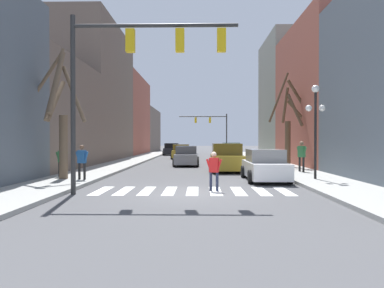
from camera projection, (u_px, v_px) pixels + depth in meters
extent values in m
plane|color=#4C4C4F|center=(192.00, 193.00, 14.06)|extent=(240.00, 240.00, 0.00)
cube|color=#9E9E99|center=(32.00, 191.00, 14.18)|extent=(2.88, 90.00, 0.15)
cube|color=#9E9E99|center=(355.00, 192.00, 13.94)|extent=(2.88, 90.00, 0.15)
cube|color=#66564C|center=(36.00, 115.00, 24.60)|extent=(6.00, 10.23, 7.26)
cube|color=#66564C|center=(90.00, 95.00, 36.84)|extent=(6.00, 14.31, 13.00)
cube|color=#934C3D|center=(121.00, 116.00, 51.62)|extent=(6.00, 15.24, 10.62)
cube|color=#66564C|center=(139.00, 130.00, 67.20)|extent=(6.00, 15.90, 7.54)
cube|color=#934C3D|center=(331.00, 96.00, 29.06)|extent=(6.00, 12.92, 10.95)
cube|color=gray|center=(293.00, 99.00, 40.66)|extent=(6.00, 10.30, 13.04)
cube|color=white|center=(102.00, 191.00, 14.79)|extent=(0.45, 2.60, 0.01)
cube|color=white|center=(124.00, 191.00, 14.77)|extent=(0.45, 2.60, 0.01)
cube|color=white|center=(147.00, 191.00, 14.75)|extent=(0.45, 2.60, 0.01)
cube|color=white|center=(170.00, 191.00, 14.73)|extent=(0.45, 2.60, 0.01)
cube|color=white|center=(193.00, 191.00, 14.72)|extent=(0.45, 2.60, 0.01)
cube|color=white|center=(215.00, 191.00, 14.70)|extent=(0.45, 2.60, 0.01)
cube|color=white|center=(238.00, 191.00, 14.68)|extent=(0.45, 2.60, 0.01)
cube|color=white|center=(261.00, 191.00, 14.66)|extent=(0.45, 2.60, 0.01)
cube|color=white|center=(284.00, 191.00, 14.65)|extent=(0.45, 2.60, 0.01)
cylinder|color=#2D2D2D|center=(73.00, 105.00, 13.78)|extent=(0.18, 0.18, 6.61)
cylinder|color=#2D2D2D|center=(155.00, 26.00, 13.70)|extent=(6.08, 0.14, 0.14)
cube|color=yellow|center=(130.00, 41.00, 13.72)|extent=(0.32, 0.28, 0.84)
cube|color=yellow|center=(180.00, 40.00, 13.68)|extent=(0.32, 0.28, 0.84)
cube|color=yellow|center=(221.00, 40.00, 13.65)|extent=(0.32, 0.28, 0.84)
cylinder|color=#2D2D2D|center=(227.00, 134.00, 56.35)|extent=(0.18, 0.18, 5.98)
cylinder|color=#2D2D2D|center=(203.00, 116.00, 56.39)|extent=(7.19, 0.14, 0.14)
cube|color=yellow|center=(210.00, 120.00, 56.38)|extent=(0.32, 0.28, 0.84)
cube|color=yellow|center=(196.00, 120.00, 56.42)|extent=(0.32, 0.28, 0.84)
cylinder|color=black|center=(315.00, 136.00, 17.87)|extent=(0.12, 0.12, 4.13)
sphere|color=white|center=(316.00, 89.00, 17.85)|extent=(0.36, 0.36, 0.36)
sphere|color=white|center=(309.00, 108.00, 17.87)|extent=(0.31, 0.31, 0.31)
sphere|color=white|center=(322.00, 108.00, 17.85)|extent=(0.31, 0.31, 0.31)
cube|color=#A38423|center=(227.00, 162.00, 23.90)|extent=(1.94, 4.29, 0.89)
cube|color=#594813|center=(227.00, 149.00, 23.89)|extent=(1.79, 2.23, 0.73)
cylinder|color=black|center=(210.00, 165.00, 25.25)|extent=(0.22, 0.64, 0.64)
cylinder|color=black|center=(240.00, 165.00, 25.21)|extent=(0.22, 0.64, 0.64)
cylinder|color=black|center=(212.00, 168.00, 22.59)|extent=(0.22, 0.64, 0.64)
cylinder|color=black|center=(245.00, 168.00, 22.55)|extent=(0.22, 0.64, 0.64)
cube|color=black|center=(172.00, 151.00, 50.17)|extent=(1.93, 4.35, 0.78)
cube|color=black|center=(172.00, 146.00, 50.16)|extent=(1.77, 2.26, 0.64)
cylinder|color=black|center=(165.00, 152.00, 51.54)|extent=(0.22, 0.64, 0.64)
cylinder|color=black|center=(180.00, 152.00, 51.50)|extent=(0.22, 0.64, 0.64)
cylinder|color=black|center=(163.00, 153.00, 48.84)|extent=(0.22, 0.64, 0.64)
cylinder|color=black|center=(178.00, 153.00, 48.80)|extent=(0.22, 0.64, 0.64)
cube|color=gray|center=(186.00, 159.00, 29.51)|extent=(1.73, 4.60, 0.75)
cube|color=#464648|center=(186.00, 150.00, 29.50)|extent=(1.59, 2.39, 0.62)
cylinder|color=black|center=(198.00, 163.00, 28.06)|extent=(0.22, 0.64, 0.64)
cylinder|color=black|center=(174.00, 163.00, 28.10)|extent=(0.22, 0.64, 0.64)
cylinder|color=black|center=(198.00, 160.00, 30.92)|extent=(0.22, 0.64, 0.64)
cylinder|color=black|center=(176.00, 160.00, 30.95)|extent=(0.22, 0.64, 0.64)
cube|color=#A38423|center=(181.00, 154.00, 40.34)|extent=(1.82, 4.39, 0.76)
cube|color=#594813|center=(181.00, 147.00, 40.33)|extent=(1.68, 2.28, 0.62)
cylinder|color=black|center=(190.00, 156.00, 38.96)|extent=(0.22, 0.64, 0.64)
cylinder|color=black|center=(172.00, 156.00, 39.00)|extent=(0.22, 0.64, 0.64)
cylinder|color=black|center=(190.00, 155.00, 41.69)|extent=(0.22, 0.64, 0.64)
cylinder|color=black|center=(174.00, 155.00, 41.72)|extent=(0.22, 0.64, 0.64)
cube|color=#236B38|center=(231.00, 154.00, 38.33)|extent=(1.82, 4.38, 0.86)
cube|color=#133A1E|center=(231.00, 146.00, 38.32)|extent=(1.67, 2.28, 0.70)
cylinder|color=black|center=(221.00, 156.00, 39.71)|extent=(0.22, 0.64, 0.64)
cylinder|color=black|center=(238.00, 156.00, 39.68)|extent=(0.22, 0.64, 0.64)
cylinder|color=black|center=(222.00, 157.00, 36.99)|extent=(0.22, 0.64, 0.64)
cylinder|color=black|center=(241.00, 157.00, 36.96)|extent=(0.22, 0.64, 0.64)
cube|color=white|center=(265.00, 169.00, 18.51)|extent=(1.76, 4.58, 0.76)
cube|color=gray|center=(265.00, 156.00, 18.51)|extent=(1.62, 2.38, 0.62)
cylinder|color=black|center=(243.00, 172.00, 19.95)|extent=(0.22, 0.64, 0.64)
cylinder|color=black|center=(277.00, 172.00, 19.92)|extent=(0.22, 0.64, 0.64)
cylinder|color=black|center=(251.00, 177.00, 17.11)|extent=(0.22, 0.64, 0.64)
cylinder|color=black|center=(290.00, 177.00, 17.08)|extent=(0.22, 0.64, 0.64)
cylinder|color=black|center=(64.00, 169.00, 18.92)|extent=(0.11, 0.11, 0.74)
cylinder|color=black|center=(59.00, 169.00, 18.95)|extent=(0.11, 0.11, 0.74)
cube|color=#337542|center=(62.00, 156.00, 18.93)|extent=(0.38, 0.24, 0.58)
sphere|color=beige|center=(62.00, 148.00, 18.92)|extent=(0.21, 0.21, 0.21)
cylinder|color=#337542|center=(66.00, 157.00, 18.90)|extent=(0.26, 0.11, 0.56)
cylinder|color=#337542|center=(58.00, 157.00, 18.95)|extent=(0.26, 0.11, 0.56)
cylinder|color=black|center=(85.00, 171.00, 17.56)|extent=(0.11, 0.11, 0.77)
cylinder|color=black|center=(79.00, 171.00, 17.64)|extent=(0.11, 0.11, 0.77)
cube|color=#235693|center=(82.00, 157.00, 17.59)|extent=(0.42, 0.31, 0.61)
sphere|color=brown|center=(82.00, 147.00, 17.59)|extent=(0.22, 0.22, 0.22)
cylinder|color=#235693|center=(86.00, 158.00, 17.53)|extent=(0.28, 0.15, 0.59)
cylinder|color=#235693|center=(78.00, 157.00, 17.65)|extent=(0.28, 0.15, 0.59)
cylinder|color=black|center=(300.00, 164.00, 22.14)|extent=(0.13, 0.13, 0.85)
cylinder|color=black|center=(303.00, 165.00, 21.87)|extent=(0.13, 0.13, 0.85)
cube|color=#337542|center=(302.00, 152.00, 22.00)|extent=(0.41, 0.48, 0.67)
sphere|color=#8C664C|center=(302.00, 143.00, 21.99)|extent=(0.24, 0.24, 0.24)
cylinder|color=#337542|center=(299.00, 152.00, 22.21)|extent=(0.23, 0.30, 0.65)
cylinder|color=#337542|center=(305.00, 152.00, 21.79)|extent=(0.23, 0.30, 0.65)
cylinder|color=#282D47|center=(217.00, 182.00, 14.72)|extent=(0.11, 0.11, 0.73)
cylinder|color=#282D47|center=(211.00, 181.00, 14.82)|extent=(0.11, 0.11, 0.73)
cube|color=red|center=(214.00, 165.00, 14.76)|extent=(0.41, 0.32, 0.58)
sphere|color=beige|center=(214.00, 154.00, 14.76)|extent=(0.21, 0.21, 0.21)
cylinder|color=red|center=(219.00, 166.00, 14.69)|extent=(0.26, 0.17, 0.56)
cylinder|color=red|center=(209.00, 166.00, 14.84)|extent=(0.26, 0.17, 0.56)
cylinder|color=brown|center=(288.00, 144.00, 26.55)|extent=(0.39, 0.39, 3.21)
cylinder|color=brown|center=(285.00, 105.00, 27.05)|extent=(0.30, 1.22, 2.54)
cylinder|color=brown|center=(298.00, 113.00, 26.47)|extent=(1.56, 0.29, 1.78)
cylinder|color=brown|center=(295.00, 110.00, 25.99)|extent=(0.93, 1.27, 2.38)
cylinder|color=brown|center=(301.00, 101.00, 26.73)|extent=(2.14, 0.70, 3.10)
cylinder|color=brown|center=(279.00, 98.00, 26.46)|extent=(1.47, 0.29, 3.54)
cylinder|color=brown|center=(63.00, 147.00, 17.95)|extent=(0.40, 0.40, 3.05)
cylinder|color=brown|center=(56.00, 100.00, 16.99)|extent=(0.21, 2.02, 2.05)
cylinder|color=brown|center=(74.00, 94.00, 17.72)|extent=(1.32, 0.58, 2.74)
cylinder|color=brown|center=(41.00, 86.00, 18.04)|extent=(2.39, 0.38, 3.33)
cylinder|color=brown|center=(54.00, 83.00, 17.14)|extent=(0.37, 1.69, 3.57)
cylinder|color=brown|center=(57.00, 82.00, 16.98)|extent=(0.29, 2.05, 3.15)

